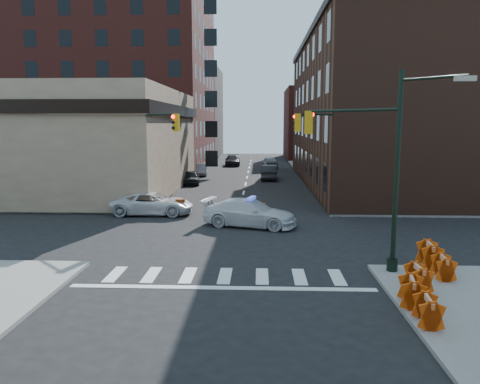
# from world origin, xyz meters

# --- Properties ---
(ground) EXTENTS (140.00, 140.00, 0.00)m
(ground) POSITION_xyz_m (0.00, 0.00, 0.00)
(ground) COLOR black
(ground) RESTS_ON ground
(sidewalk_nw) EXTENTS (34.00, 54.50, 0.15)m
(sidewalk_nw) POSITION_xyz_m (-23.00, 32.75, 0.07)
(sidewalk_nw) COLOR gray
(sidewalk_nw) RESTS_ON ground
(sidewalk_ne) EXTENTS (34.00, 54.50, 0.15)m
(sidewalk_ne) POSITION_xyz_m (23.00, 32.75, 0.07)
(sidewalk_ne) COLOR gray
(sidewalk_ne) RESTS_ON ground
(bank_building) EXTENTS (22.00, 22.00, 9.00)m
(bank_building) POSITION_xyz_m (-17.00, 16.50, 4.50)
(bank_building) COLOR tan
(bank_building) RESTS_ON ground
(apartment_block) EXTENTS (25.00, 25.00, 24.00)m
(apartment_block) POSITION_xyz_m (-18.50, 40.00, 12.00)
(apartment_block) COLOR #58211C
(apartment_block) RESTS_ON ground
(commercial_row_ne) EXTENTS (14.00, 34.00, 14.00)m
(commercial_row_ne) POSITION_xyz_m (13.00, 22.50, 7.00)
(commercial_row_ne) COLOR #44261B
(commercial_row_ne) RESTS_ON ground
(filler_nw) EXTENTS (20.00, 18.00, 16.00)m
(filler_nw) POSITION_xyz_m (-16.00, 62.00, 8.00)
(filler_nw) COLOR brown
(filler_nw) RESTS_ON ground
(filler_ne) EXTENTS (16.00, 16.00, 12.00)m
(filler_ne) POSITION_xyz_m (14.00, 58.00, 6.00)
(filler_ne) COLOR #58211C
(filler_ne) RESTS_ON ground
(signal_pole_se) EXTENTS (5.40, 5.27, 8.00)m
(signal_pole_se) POSITION_xyz_m (6.04, -5.52, 4.61)
(signal_pole_se) COLOR black
(signal_pole_se) RESTS_ON sidewalk_se
(signal_pole_nw) EXTENTS (3.58, 3.67, 8.00)m
(signal_pole_nw) POSITION_xyz_m (-5.85, 5.34, 4.34)
(signal_pole_nw) COLOR black
(signal_pole_nw) RESTS_ON sidewalk_nw
(signal_pole_ne) EXTENTS (3.67, 3.58, 8.00)m
(signal_pole_ne) POSITION_xyz_m (5.84, 5.35, 4.34)
(signal_pole_ne) COLOR black
(signal_pole_ne) RESTS_ON sidewalk_ne
(tree_ne_near) EXTENTS (3.00, 3.00, 4.85)m
(tree_ne_near) POSITION_xyz_m (7.50, 26.00, 3.49)
(tree_ne_near) COLOR black
(tree_ne_near) RESTS_ON sidewalk_ne
(tree_ne_far) EXTENTS (3.00, 3.00, 4.85)m
(tree_ne_far) POSITION_xyz_m (7.50, 34.00, 3.49)
(tree_ne_far) COLOR black
(tree_ne_far) RESTS_ON sidewalk_ne
(police_car) EXTENTS (6.02, 3.70, 1.63)m
(police_car) POSITION_xyz_m (0.81, 2.44, 0.81)
(police_car) COLOR silver
(police_car) RESTS_ON ground
(pickup) EXTENTS (5.47, 2.56, 1.52)m
(pickup) POSITION_xyz_m (-5.80, 5.80, 0.76)
(pickup) COLOR silver
(pickup) RESTS_ON ground
(parked_car_wnear) EXTENTS (2.13, 4.24, 1.39)m
(parked_car_wnear) POSITION_xyz_m (-5.50, 21.66, 0.69)
(parked_car_wnear) COLOR black
(parked_car_wnear) RESTS_ON ground
(parked_car_wfar) EXTENTS (1.75, 4.27, 1.38)m
(parked_car_wfar) POSITION_xyz_m (-5.50, 29.98, 0.69)
(parked_car_wfar) COLOR gray
(parked_car_wfar) RESTS_ON ground
(parked_car_wdeep) EXTENTS (2.41, 5.33, 1.51)m
(parked_car_wdeep) POSITION_xyz_m (-2.50, 42.69, 0.76)
(parked_car_wdeep) COLOR black
(parked_car_wdeep) RESTS_ON ground
(parked_car_enear) EXTENTS (1.88, 4.83, 1.57)m
(parked_car_enear) POSITION_xyz_m (2.50, 25.90, 0.78)
(parked_car_enear) COLOR black
(parked_car_enear) RESTS_ON ground
(parked_car_efar) EXTENTS (2.37, 4.87, 1.60)m
(parked_car_efar) POSITION_xyz_m (2.81, 39.22, 0.80)
(parked_car_efar) COLOR gray
(parked_car_efar) RESTS_ON ground
(pedestrian_a) EXTENTS (0.68, 0.65, 1.57)m
(pedestrian_a) POSITION_xyz_m (-9.32, 7.66, 0.93)
(pedestrian_a) COLOR black
(pedestrian_a) RESTS_ON sidewalk_nw
(pedestrian_b) EXTENTS (1.09, 0.93, 1.98)m
(pedestrian_b) POSITION_xyz_m (-9.67, 9.38, 1.14)
(pedestrian_b) COLOR black
(pedestrian_b) RESTS_ON sidewalk_nw
(pedestrian_c) EXTENTS (1.11, 0.67, 1.77)m
(pedestrian_c) POSITION_xyz_m (-10.71, 8.62, 1.04)
(pedestrian_c) COLOR black
(pedestrian_c) RESTS_ON sidewalk_nw
(barrel_road) EXTENTS (0.72, 0.72, 0.98)m
(barrel_road) POSITION_xyz_m (1.56, 4.90, 0.49)
(barrel_road) COLOR red
(barrel_road) RESTS_ON ground
(barrel_bank) EXTENTS (0.71, 0.71, 1.11)m
(barrel_bank) POSITION_xyz_m (-3.89, 5.60, 0.55)
(barrel_bank) COLOR orange
(barrel_bank) RESTS_ON ground
(barricade_se_a) EXTENTS (0.83, 1.43, 1.02)m
(barricade_se_a) POSITION_xyz_m (8.50, -5.70, 0.66)
(barricade_se_a) COLOR red
(barricade_se_a) RESTS_ON sidewalk_se
(barricade_se_b) EXTENTS (0.72, 1.23, 0.88)m
(barricade_se_b) POSITION_xyz_m (8.50, -7.19, 0.59)
(barricade_se_b) COLOR #E0470A
(barricade_se_b) RESTS_ON sidewalk_se
(barricade_se_c) EXTENTS (0.63, 1.21, 0.89)m
(barricade_se_c) POSITION_xyz_m (7.11, -8.50, 0.60)
(barricade_se_c) COLOR #C23C09
(barricade_se_c) RESTS_ON sidewalk_se
(barricade_se_d) EXTENTS (0.85, 1.34, 0.93)m
(barricade_se_d) POSITION_xyz_m (6.40, -10.00, 0.62)
(barricade_se_d) COLOR #E5470A
(barricade_se_d) RESTS_ON sidewalk_se
(barricade_se_e) EXTENTS (0.70, 1.20, 0.86)m
(barricade_se_e) POSITION_xyz_m (6.40, -11.50, 0.58)
(barricade_se_e) COLOR #C84C09
(barricade_se_e) RESTS_ON sidewalk_se
(barricade_nw_a) EXTENTS (1.36, 0.83, 0.95)m
(barricade_nw_a) POSITION_xyz_m (-8.88, 8.00, 0.63)
(barricade_nw_a) COLOR red
(barricade_nw_a) RESTS_ON sidewalk_nw
(barricade_nw_b) EXTENTS (1.13, 0.61, 0.83)m
(barricade_nw_b) POSITION_xyz_m (-10.66, 7.93, 0.57)
(barricade_nw_b) COLOR #E23D0A
(barricade_nw_b) RESTS_ON sidewalk_nw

